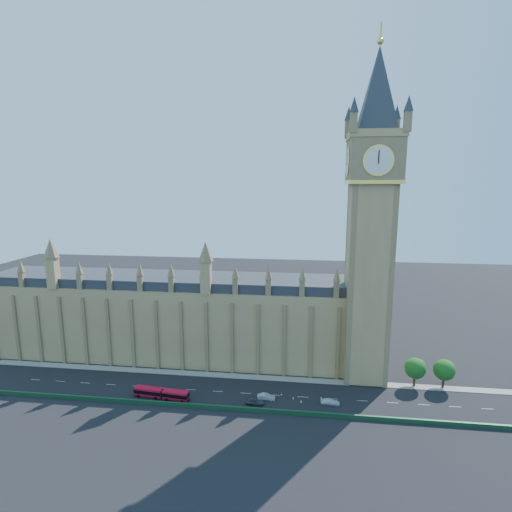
# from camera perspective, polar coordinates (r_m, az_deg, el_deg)

# --- Properties ---
(ground) EXTENTS (400.00, 400.00, 0.00)m
(ground) POSITION_cam_1_polar(r_m,az_deg,el_deg) (119.24, -3.47, -18.87)
(ground) COLOR black
(ground) RESTS_ON ground
(palace_westminster) EXTENTS (120.00, 20.00, 28.00)m
(palace_westminster) POSITION_cam_1_polar(r_m,az_deg,el_deg) (139.18, -12.13, -8.43)
(palace_westminster) COLOR #A68250
(palace_westminster) RESTS_ON ground
(elizabeth_tower) EXTENTS (20.59, 20.59, 105.00)m
(elizabeth_tower) POSITION_cam_1_polar(r_m,az_deg,el_deg) (117.66, 16.26, 8.19)
(elizabeth_tower) COLOR #A68250
(elizabeth_tower) RESTS_ON ground
(bridge_parapet) EXTENTS (160.00, 0.60, 1.20)m
(bridge_parapet) POSITION_cam_1_polar(r_m,az_deg,el_deg) (111.32, -4.37, -20.83)
(bridge_parapet) COLOR #1E4C2D
(bridge_parapet) RESTS_ON ground
(kerb_north) EXTENTS (160.00, 3.00, 0.16)m
(kerb_north) POSITION_cam_1_polar(r_m,az_deg,el_deg) (127.44, -2.66, -16.77)
(kerb_north) COLOR gray
(kerb_north) RESTS_ON ground
(tree_east_near) EXTENTS (6.00, 6.00, 8.50)m
(tree_east_near) POSITION_cam_1_polar(r_m,az_deg,el_deg) (128.23, 21.88, -14.61)
(tree_east_near) COLOR #382619
(tree_east_near) RESTS_ON ground
(tree_east_far) EXTENTS (6.00, 6.00, 8.50)m
(tree_east_far) POSITION_cam_1_polar(r_m,az_deg,el_deg) (130.50, 25.39, -14.43)
(tree_east_far) COLOR #382619
(tree_east_far) RESTS_ON ground
(red_bus) EXTENTS (15.73, 3.84, 2.65)m
(red_bus) POSITION_cam_1_polar(r_m,az_deg,el_deg) (118.52, -13.36, -18.58)
(red_bus) COLOR red
(red_bus) RESTS_ON ground
(car_grey) EXTENTS (4.92, 2.19, 1.64)m
(car_grey) POSITION_cam_1_polar(r_m,az_deg,el_deg) (113.21, -0.16, -20.09)
(car_grey) COLOR #43444B
(car_grey) RESTS_ON ground
(car_silver) EXTENTS (4.85, 1.71, 1.60)m
(car_silver) POSITION_cam_1_polar(r_m,az_deg,el_deg) (115.39, 1.46, -19.47)
(car_silver) COLOR #ABADB3
(car_silver) RESTS_ON ground
(car_white) EXTENTS (5.22, 2.36, 1.48)m
(car_white) POSITION_cam_1_polar(r_m,az_deg,el_deg) (115.03, 10.55, -19.79)
(car_white) COLOR silver
(car_white) RESTS_ON ground
(cone_a) EXTENTS (0.50, 0.50, 0.71)m
(cone_a) POSITION_cam_1_polar(r_m,az_deg,el_deg) (114.80, 6.45, -19.97)
(cone_a) COLOR black
(cone_a) RESTS_ON ground
(cone_b) EXTENTS (0.56, 0.56, 0.69)m
(cone_b) POSITION_cam_1_polar(r_m,az_deg,el_deg) (116.03, 5.34, -19.59)
(cone_b) COLOR black
(cone_b) RESTS_ON ground
(cone_c) EXTENTS (0.57, 0.57, 0.69)m
(cone_c) POSITION_cam_1_polar(r_m,az_deg,el_deg) (117.40, 3.64, -19.18)
(cone_c) COLOR black
(cone_c) RESTS_ON ground
(cone_d) EXTENTS (0.55, 0.55, 0.75)m
(cone_d) POSITION_cam_1_polar(r_m,az_deg,el_deg) (115.54, 11.05, -19.88)
(cone_d) COLOR black
(cone_d) RESTS_ON ground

